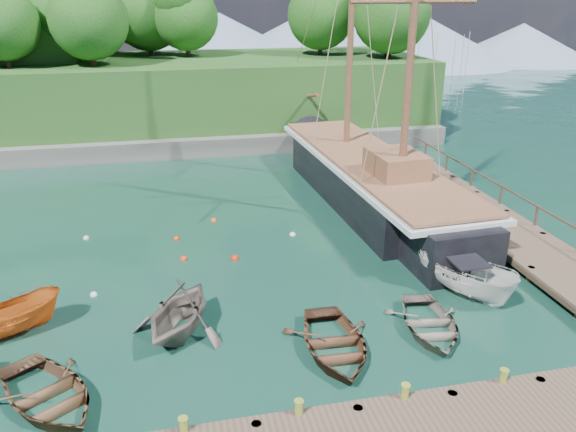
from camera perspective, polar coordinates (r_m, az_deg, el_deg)
The scene contains 21 objects.
ground at distance 20.26m, azimuth 0.48°, elevation -11.00°, with size 160.00×160.00×0.00m, color #133B2A.
dock_east at distance 30.03m, azimuth 19.23°, elevation 0.04°, with size 3.20×24.00×1.10m.
bollard_1 at distance 16.15m, azimuth 1.09°, elevation -21.07°, with size 0.26×0.26×0.45m, color olive.
bollard_2 at distance 16.93m, azimuth 11.60°, elevation -19.19°, with size 0.26×0.26×0.45m, color olive.
bollard_3 at distance 18.18m, azimuth 20.70°, elevation -17.03°, with size 0.26×0.26×0.45m, color olive.
rowboat_0 at distance 18.30m, azimuth -23.10°, elevation -17.17°, with size 2.97×4.16×0.86m, color brown.
rowboat_1 at distance 20.18m, azimuth -10.87°, elevation -11.59°, with size 3.33×3.86×2.03m, color #665B53.
rowboat_2 at distance 18.99m, azimuth 4.69°, elevation -13.59°, with size 3.00×4.21×0.87m, color #4F311F.
rowboat_3 at distance 20.55m, azimuth 14.12°, elevation -11.23°, with size 2.71×3.79×0.78m, color #70665B.
motorboat_orange at distance 21.91m, azimuth -26.58°, elevation -10.84°, with size 1.43×3.80×1.47m, color #BC5416.
cabin_boat_white at distance 23.21m, azimuth 17.35°, elevation -7.50°, with size 1.68×4.46×1.72m, color white.
schooner at distance 31.54m, azimuth 8.28°, elevation 3.33°, with size 5.71×26.53×19.25m.
mooring_buoy_0 at distance 23.27m, azimuth -19.12°, elevation -7.65°, with size 0.29×0.29×0.29m, color silver.
mooring_buoy_1 at distance 25.17m, azimuth -10.55°, elevation -4.41°, with size 0.33×0.33×0.33m, color red.
mooring_buoy_2 at distance 24.92m, azimuth -5.42°, elevation -4.39°, with size 0.37×0.37×0.37m, color red.
mooring_buoy_3 at distance 27.18m, azimuth 0.46°, elevation -1.96°, with size 0.29×0.29×0.29m, color white.
mooring_buoy_4 at distance 27.24m, azimuth -11.25°, elevation -2.36°, with size 0.29×0.29×0.29m, color red.
mooring_buoy_5 at distance 29.05m, azimuth -7.55°, elevation -0.53°, with size 0.32×0.32×0.32m, color #D75510.
mooring_buoy_6 at distance 28.47m, azimuth -19.80°, elevation -2.19°, with size 0.30×0.30×0.30m, color silver.
headland at distance 49.09m, azimuth -23.68°, elevation 13.78°, with size 51.00×19.31×12.90m.
distant_ridge at distance 87.20m, azimuth -7.37°, elevation 17.40°, with size 117.00×40.00×10.00m.
Camera 1 is at (-3.82, -16.57, 11.02)m, focal length 35.00 mm.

